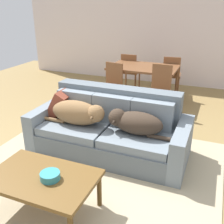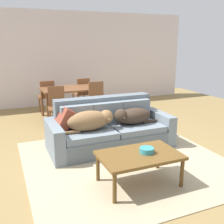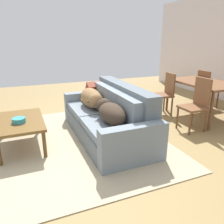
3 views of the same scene
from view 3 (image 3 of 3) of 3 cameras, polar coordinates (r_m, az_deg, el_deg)
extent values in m
plane|color=olive|center=(3.71, -4.42, -7.08)|extent=(10.00, 10.00, 0.00)
cube|color=tan|center=(3.66, -11.13, -7.63)|extent=(3.07, 2.96, 0.01)
cube|color=slate|center=(3.76, -1.67, -4.12)|extent=(1.82, 0.93, 0.30)
cube|color=slate|center=(4.09, -4.00, 0.83)|extent=(0.88, 0.89, 0.11)
cube|color=slate|center=(3.30, 1.15, -3.61)|extent=(0.88, 0.89, 0.11)
cube|color=slate|center=(3.73, 3.20, 3.64)|extent=(1.81, 0.24, 0.46)
cube|color=slate|center=(4.17, -2.55, 4.73)|extent=(0.56, 0.16, 0.38)
cube|color=slate|center=(3.67, 0.51, 2.80)|extent=(0.56, 0.16, 0.38)
cube|color=slate|center=(3.18, 4.52, 0.26)|extent=(0.56, 0.16, 0.38)
cube|color=slate|center=(4.61, -6.17, 1.79)|extent=(0.18, 0.93, 0.56)
cube|color=slate|center=(2.89, 5.54, -8.74)|extent=(0.18, 0.93, 0.56)
ellipsoid|color=olive|center=(3.98, -5.34, 3.63)|extent=(0.72, 0.32, 0.33)
sphere|color=olive|center=(3.68, -4.20, 3.08)|extent=(0.23, 0.23, 0.23)
cone|color=brown|center=(3.66, -5.75, 2.73)|extent=(0.11, 0.13, 0.10)
cylinder|color=olive|center=(4.30, -7.43, 2.80)|extent=(0.33, 0.05, 0.05)
ellipsoid|color=#3A2C21|center=(3.22, 0.05, -0.37)|extent=(0.64, 0.34, 0.29)
sphere|color=#3A2C21|center=(3.44, -2.02, 1.60)|extent=(0.23, 0.23, 0.23)
cone|color=black|center=(3.41, -3.68, 1.21)|extent=(0.11, 0.13, 0.11)
cylinder|color=#3A2C21|center=(2.99, 1.02, -4.26)|extent=(0.29, 0.05, 0.05)
cube|color=brown|center=(4.39, -4.14, 5.22)|extent=(0.35, 0.41, 0.42)
cube|color=brown|center=(3.58, -22.60, -2.25)|extent=(1.05, 0.67, 0.04)
cylinder|color=brown|center=(4.12, -26.30, -3.37)|extent=(0.05, 0.05, 0.39)
cylinder|color=brown|center=(4.11, -18.42, -2.41)|extent=(0.05, 0.05, 0.39)
cylinder|color=brown|center=(3.24, -16.90, -8.01)|extent=(0.05, 0.05, 0.39)
cylinder|color=teal|center=(3.47, -22.75, -1.97)|extent=(0.19, 0.19, 0.07)
cube|color=brown|center=(4.92, 22.56, 6.94)|extent=(1.36, 0.90, 0.04)
cylinder|color=brown|center=(5.20, 14.06, 4.14)|extent=(0.05, 0.05, 0.71)
cylinder|color=brown|center=(4.30, 23.96, 0.07)|extent=(0.05, 0.05, 0.71)
cylinder|color=brown|center=(5.71, 20.58, 4.77)|extent=(0.05, 0.05, 0.71)
cube|color=brown|center=(4.89, 12.56, 4.24)|extent=(0.44, 0.44, 0.04)
cube|color=brown|center=(4.93, 14.62, 7.07)|extent=(0.36, 0.08, 0.44)
cylinder|color=brown|center=(5.02, 9.77, 2.13)|extent=(0.04, 0.04, 0.41)
cylinder|color=brown|center=(4.73, 11.51, 1.00)|extent=(0.04, 0.04, 0.41)
cylinder|color=brown|center=(5.17, 13.18, 2.40)|extent=(0.04, 0.04, 0.41)
cylinder|color=brown|center=(4.89, 15.07, 1.31)|extent=(0.04, 0.04, 0.41)
cube|color=brown|center=(4.17, 19.93, 1.02)|extent=(0.40, 0.40, 0.04)
cube|color=brown|center=(4.23, 22.15, 4.77)|extent=(0.36, 0.04, 0.50)
cylinder|color=brown|center=(4.25, 16.39, -1.43)|extent=(0.04, 0.04, 0.40)
cylinder|color=brown|center=(4.01, 19.38, -2.95)|extent=(0.04, 0.04, 0.40)
cylinder|color=brown|center=(4.47, 19.80, -0.83)|extent=(0.04, 0.04, 0.40)
cylinder|color=brown|center=(4.24, 22.83, -2.22)|extent=(0.04, 0.04, 0.40)
cube|color=brown|center=(5.74, 23.35, 5.53)|extent=(0.41, 0.41, 0.04)
cube|color=brown|center=(5.57, 22.36, 7.65)|extent=(0.36, 0.04, 0.41)
cylinder|color=brown|center=(5.81, 25.41, 2.96)|extent=(0.04, 0.04, 0.44)
cylinder|color=brown|center=(6.02, 23.03, 3.80)|extent=(0.04, 0.04, 0.44)
cylinder|color=brown|center=(5.56, 23.09, 2.64)|extent=(0.04, 0.04, 0.44)
cylinder|color=brown|center=(5.79, 20.69, 3.52)|extent=(0.04, 0.04, 0.44)
camera|label=1|loc=(2.68, -69.05, 15.70)|focal=42.93mm
camera|label=2|loc=(5.73, -54.95, 13.44)|focal=42.61mm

